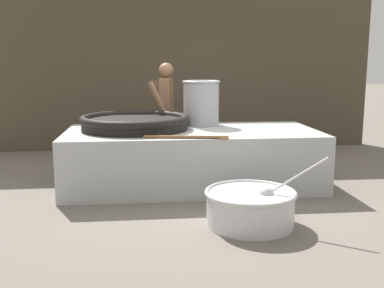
{
  "coord_description": "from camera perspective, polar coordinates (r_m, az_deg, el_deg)",
  "views": [
    {
      "loc": [
        -0.65,
        -6.06,
        1.67
      ],
      "look_at": [
        0.0,
        0.0,
        0.58
      ],
      "focal_mm": 42.0,
      "sensor_mm": 36.0,
      "label": 1
    }
  ],
  "objects": [
    {
      "name": "ground_plane",
      "position": [
        6.31,
        0.0,
        -5.16
      ],
      "size": [
        60.0,
        60.0,
        0.0
      ],
      "primitive_type": "plane",
      "color": "slate"
    },
    {
      "name": "back_wall",
      "position": [
        8.94,
        -1.98,
        10.72
      ],
      "size": [
        7.73,
        0.24,
        3.52
      ],
      "primitive_type": "cube",
      "color": "#4C4233",
      "rests_on": "ground_plane"
    },
    {
      "name": "hearth_platform",
      "position": [
        6.22,
        0.0,
        -1.74
      ],
      "size": [
        3.43,
        1.58,
        0.77
      ],
      "color": "#B2B7B7",
      "rests_on": "ground_plane"
    },
    {
      "name": "giant_wok_near",
      "position": [
        6.27,
        -7.26,
        2.8
      ],
      "size": [
        1.52,
        1.52,
        0.2
      ],
      "color": "black",
      "rests_on": "hearth_platform"
    },
    {
      "name": "stock_pot",
      "position": [
        6.63,
        1.17,
        5.32
      ],
      "size": [
        0.56,
        0.56,
        0.66
      ],
      "color": "#9E9EA3",
      "rests_on": "hearth_platform"
    },
    {
      "name": "stirring_paddle",
      "position": [
        5.46,
        -0.17,
        0.88
      ],
      "size": [
        1.03,
        0.23,
        0.04
      ],
      "rotation": [
        0.0,
        0.0,
        -0.15
      ],
      "color": "brown",
      "rests_on": "hearth_platform"
    },
    {
      "name": "cook",
      "position": [
        7.26,
        -3.32,
        4.16
      ],
      "size": [
        0.45,
        0.66,
        1.68
      ],
      "rotation": [
        0.0,
        0.0,
        2.96
      ],
      "color": "brown",
      "rests_on": "ground_plane"
    },
    {
      "name": "prep_bowl_vegetables",
      "position": [
        4.77,
        7.42,
        -7.78
      ],
      "size": [
        1.21,
        0.96,
        0.77
      ],
      "color": "silver",
      "rests_on": "ground_plane"
    }
  ]
}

